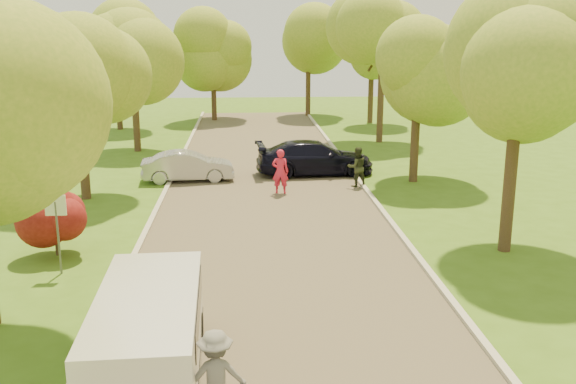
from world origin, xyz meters
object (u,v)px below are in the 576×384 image
object	(u,v)px
person_olive	(357,167)
person_striped	(280,172)
skateboarder	(216,376)
street_sign	(56,218)
dark_sedan	(315,158)
minivan	(149,336)
silver_sedan	(188,166)

from	to	relation	value
person_olive	person_striped	bearing A→B (deg)	7.61
skateboarder	person_striped	xyz separation A→B (m)	(1.92, 15.40, -0.00)
street_sign	skateboarder	world-z (taller)	street_sign
dark_sedan	person_olive	distance (m)	2.89
minivan	person_olive	bearing A→B (deg)	64.61
silver_sedan	dark_sedan	size ratio (longest dim) A/B	0.75
silver_sedan	street_sign	bearing A→B (deg)	161.92
silver_sedan	skateboarder	bearing A→B (deg)	-178.78
skateboarder	street_sign	bearing A→B (deg)	-64.04
silver_sedan	person_olive	world-z (taller)	person_olive
skateboarder	person_striped	world-z (taller)	person_striped
silver_sedan	person_striped	distance (m)	4.60
silver_sedan	person_striped	world-z (taller)	person_striped
skateboarder	silver_sedan	bearing A→B (deg)	-89.73
minivan	skateboarder	bearing A→B (deg)	-50.94
dark_sedan	skateboarder	distance (m)	19.16
person_olive	dark_sedan	bearing A→B (deg)	-67.32
silver_sedan	person_olive	xyz separation A→B (m)	(7.10, -1.55, 0.19)
silver_sedan	minivan	bearing A→B (deg)	177.35
street_sign	minivan	size ratio (longest dim) A/B	0.46
minivan	street_sign	bearing A→B (deg)	117.16
street_sign	person_striped	distance (m)	10.45
minivan	dark_sedan	size ratio (longest dim) A/B	0.90
minivan	person_striped	bearing A→B (deg)	75.09
street_sign	dark_sedan	world-z (taller)	street_sign
skateboarder	person_olive	world-z (taller)	skateboarder
dark_sedan	person_olive	xyz separation A→B (m)	(1.50, -2.47, 0.07)
street_sign	person_olive	size ratio (longest dim) A/B	1.30
silver_sedan	skateboarder	xyz separation A→B (m)	(1.94, -17.88, 0.26)
minivan	silver_sedan	xyz separation A→B (m)	(-0.67, 16.42, -0.27)
person_striped	person_olive	size ratio (longest dim) A/B	1.08
person_striped	silver_sedan	bearing A→B (deg)	-24.78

